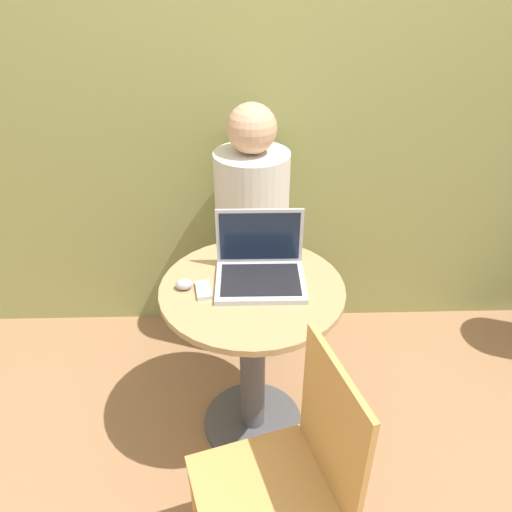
{
  "coord_description": "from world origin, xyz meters",
  "views": [
    {
      "loc": [
        -0.02,
        -1.47,
        1.82
      ],
      "look_at": [
        0.02,
        0.05,
        0.85
      ],
      "focal_mm": 35.0,
      "sensor_mm": 36.0,
      "label": 1
    }
  ],
  "objects_px": {
    "chair_empty": "(289,485)",
    "person_seated": "(253,249)",
    "laptop": "(260,267)",
    "cell_phone": "(203,290)"
  },
  "relations": [
    {
      "from": "chair_empty",
      "to": "laptop",
      "type": "bearing_deg",
      "value": 95.47
    },
    {
      "from": "person_seated",
      "to": "laptop",
      "type": "bearing_deg",
      "value": -88.19
    },
    {
      "from": "chair_empty",
      "to": "person_seated",
      "type": "distance_m",
      "value": 1.22
    },
    {
      "from": "laptop",
      "to": "chair_empty",
      "type": "bearing_deg",
      "value": -84.53
    },
    {
      "from": "cell_phone",
      "to": "person_seated",
      "type": "relative_size",
      "value": 0.09
    },
    {
      "from": "laptop",
      "to": "chair_empty",
      "type": "height_order",
      "value": "laptop"
    },
    {
      "from": "chair_empty",
      "to": "person_seated",
      "type": "height_order",
      "value": "person_seated"
    },
    {
      "from": "chair_empty",
      "to": "person_seated",
      "type": "xyz_separation_m",
      "value": [
        -0.08,
        1.21,
        0.06
      ]
    },
    {
      "from": "laptop",
      "to": "cell_phone",
      "type": "bearing_deg",
      "value": -158.6
    },
    {
      "from": "laptop",
      "to": "person_seated",
      "type": "xyz_separation_m",
      "value": [
        -0.02,
        0.55,
        -0.27
      ]
    }
  ]
}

